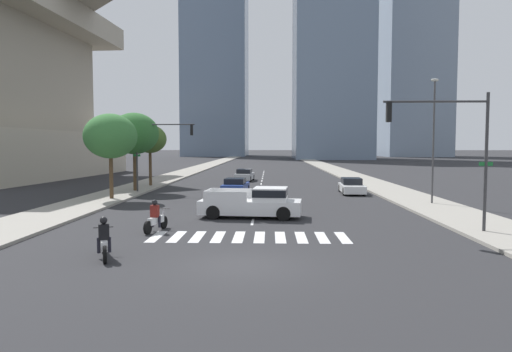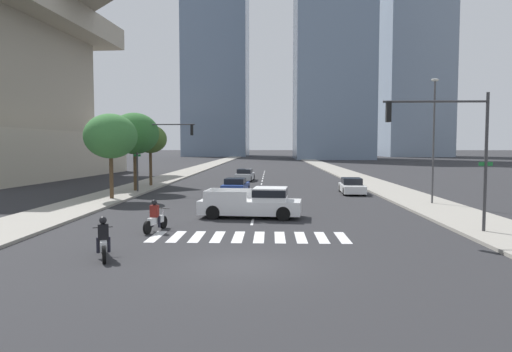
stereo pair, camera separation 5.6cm
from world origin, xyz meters
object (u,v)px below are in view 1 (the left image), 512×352
Objects in this scene: motorcycle_lead at (104,242)px; sedan_white_0 at (352,186)px; street_tree_third at (150,139)px; street_tree_second at (134,134)px; sedan_blue_3 at (236,187)px; traffic_signal_near at (449,136)px; traffic_signal_far at (158,142)px; sedan_gold_2 at (267,198)px; street_lamp_east at (434,132)px; sedan_silver_1 at (245,175)px; motorcycle_trailing at (156,219)px; street_tree_nearest at (110,136)px; pickup_truck at (255,203)px.

motorcycle_lead is 25.74m from sedan_white_0.
street_tree_second is at bearing -90.00° from street_tree_third.
sedan_white_0 is 1.03× the size of sedan_blue_3.
traffic_signal_near is 30.26m from street_tree_third.
street_tree_third is at bearing 110.83° from traffic_signal_far.
sedan_white_0 is 11.11m from sedan_gold_2.
sedan_blue_3 is 20.47m from traffic_signal_near.
street_tree_second is 5.13m from street_tree_third.
sedan_gold_2 is at bearing -43.22° from traffic_signal_far.
street_lamp_east reaches higher than street_tree_second.
motorcycle_lead is 0.36× the size of street_tree_third.
traffic_signal_far is 1.03× the size of street_tree_third.
traffic_signal_far is at bearing -12.51° from motorcycle_lead.
street_lamp_east reaches higher than sedan_silver_1.
street_tree_nearest reaches higher than motorcycle_trailing.
pickup_truck is 4.44m from sedan_gold_2.
pickup_truck is 13.49m from street_lamp_east.
motorcycle_lead is 28.95m from street_tree_third.
pickup_truck is at bearing -171.01° from sedan_silver_1.
sedan_white_0 is 18.77m from street_tree_second.
street_tree_nearest is 5.88m from street_tree_second.
sedan_white_0 is at bearing -82.26° from sedan_blue_3.
pickup_truck is 0.70× the size of street_lamp_east.
traffic_signal_far is at bearing 66.87° from street_tree_nearest.
street_tree_second is (-19.39, 18.12, 0.60)m from traffic_signal_near.
pickup_truck is 0.87× the size of street_tree_second.
traffic_signal_near is at bearing -105.83° from street_lamp_east.
street_tree_second is 1.14× the size of street_tree_third.
sedan_silver_1 is at bearing 42.71° from street_tree_third.
motorcycle_lead reaches higher than sedan_gold_2.
pickup_truck is 1.28× the size of sedan_blue_3.
sedan_silver_1 is at bearing -142.36° from sedan_white_0.
traffic_signal_near is (1.14, -17.56, 3.78)m from sedan_white_0.
pickup_truck is 12.70m from sedan_blue_3.
sedan_white_0 is 1.06× the size of sedan_gold_2.
street_tree_third reaches higher than sedan_silver_1.
traffic_signal_near is at bearing -21.76° from pickup_truck.
street_tree_nearest is (-10.68, 7.76, 3.82)m from pickup_truck.
sedan_blue_3 is 0.68× the size of street_tree_second.
traffic_signal_near is at bearing -143.22° from sedan_blue_3.
traffic_signal_far reaches higher than sedan_silver_1.
sedan_blue_3 is 0.55× the size of street_lamp_east.
sedan_blue_3 is (3.02, 21.91, 0.02)m from motorcycle_lead.
motorcycle_trailing is at bearing -76.91° from traffic_signal_far.
street_lamp_east is at bearing 30.76° from sedan_white_0.
traffic_signal_far is 0.98× the size of street_tree_nearest.
sedan_blue_3 is 0.73× the size of traffic_signal_near.
sedan_blue_3 is at bearing 153.05° from street_lamp_east.
street_tree_third is (-18.24, 5.67, 3.98)m from sedan_white_0.
street_tree_second is at bearing 87.35° from sedan_blue_3.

